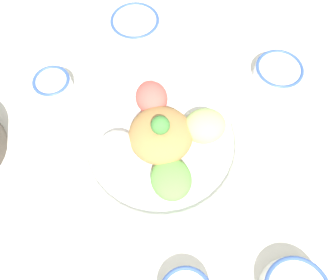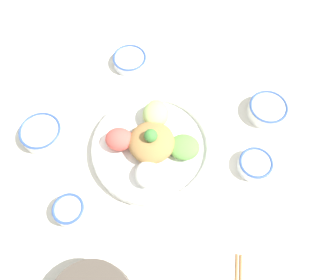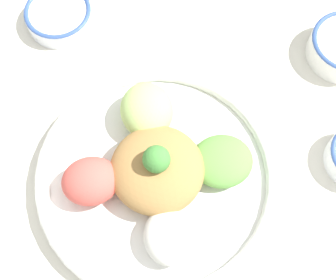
{
  "view_description": "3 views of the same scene",
  "coord_description": "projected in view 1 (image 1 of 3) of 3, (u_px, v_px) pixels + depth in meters",
  "views": [
    {
      "loc": [
        0.04,
        0.32,
        0.63
      ],
      "look_at": [
        -0.03,
        0.07,
        0.08
      ],
      "focal_mm": 35.0,
      "sensor_mm": 36.0,
      "label": 1
    },
    {
      "loc": [
        0.36,
        0.11,
        0.86
      ],
      "look_at": [
        -0.04,
        0.08,
        0.04
      ],
      "focal_mm": 35.0,
      "sensor_mm": 36.0,
      "label": 2
    },
    {
      "loc": [
        0.18,
        0.01,
        0.65
      ],
      "look_at": [
        -0.05,
        0.06,
        0.08
      ],
      "focal_mm": 50.0,
      "sensor_mm": 36.0,
      "label": 3
    }
  ],
  "objects": [
    {
      "name": "sauce_bowl_red",
      "position": [
        53.0,
        85.0,
        0.73
      ],
      "size": [
        0.08,
        0.08,
        0.04
      ],
      "color": "white",
      "rests_on": "ground_plane"
    },
    {
      "name": "serving_spoon_main",
      "position": [
        46.0,
        26.0,
        0.83
      ],
      "size": [
        0.12,
        0.09,
        0.01
      ],
      "rotation": [
        0.0,
        0.0,
        3.67
      ],
      "color": "beige",
      "rests_on": "ground_plane"
    },
    {
      "name": "salad_platter",
      "position": [
        162.0,
        139.0,
        0.67
      ],
      "size": [
        0.34,
        0.34,
        0.11
      ],
      "color": "white",
      "rests_on": "ground_plane"
    },
    {
      "name": "sauce_bowl_dark",
      "position": [
        278.0,
        71.0,
        0.75
      ],
      "size": [
        0.11,
        0.11,
        0.03
      ],
      "color": "white",
      "rests_on": "ground_plane"
    },
    {
      "name": "ground_plane",
      "position": [
        147.0,
        132.0,
        0.71
      ],
      "size": [
        2.4,
        2.4,
        0.0
      ],
      "primitive_type": "plane",
      "color": "silver"
    },
    {
      "name": "rice_bowl_plain",
      "position": [
        135.0,
        25.0,
        0.81
      ],
      "size": [
        0.12,
        0.12,
        0.04
      ],
      "color": "white",
      "rests_on": "ground_plane"
    }
  ]
}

